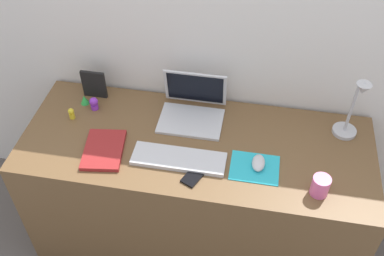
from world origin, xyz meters
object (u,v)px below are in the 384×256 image
keyboard (179,159)px  toy_figurine_purple (94,103)px  mouse (258,163)px  picture_frame (94,84)px  laptop (193,106)px  cell_phone (195,175)px  toy_figurine_yellow (71,113)px  notebook_pad (104,150)px  coffee_mug (320,186)px  toy_figurine_green (85,100)px  desk_lamp (353,111)px

keyboard → toy_figurine_purple: size_ratio=6.21×
mouse → toy_figurine_purple: 0.85m
picture_frame → laptop: bearing=-5.6°
cell_phone → toy_figurine_yellow: (-0.64, 0.25, 0.02)m
laptop → picture_frame: 0.51m
cell_phone → toy_figurine_yellow: toy_figurine_yellow is taller
notebook_pad → picture_frame: picture_frame is taller
mouse → picture_frame: size_ratio=0.64×
coffee_mug → toy_figurine_green: bearing=162.3°
desk_lamp → toy_figurine_yellow: desk_lamp is taller
mouse → picture_frame: 0.91m
notebook_pad → coffee_mug: size_ratio=2.67×
desk_lamp → notebook_pad: bearing=-165.0°
toy_figurine_yellow → toy_figurine_purple: bearing=44.7°
laptop → keyboard: bearing=-91.4°
cell_phone → picture_frame: (-0.58, 0.43, 0.07)m
toy_figurine_yellow → coffee_mug: bearing=-12.1°
mouse → picture_frame: bearing=159.0°
desk_lamp → toy_figurine_purple: bearing=-179.1°
coffee_mug → toy_figurine_yellow: bearing=167.9°
picture_frame → toy_figurine_green: picture_frame is taller
mouse → toy_figurine_green: (-0.88, 0.26, 0.00)m
picture_frame → cell_phone: bearing=-36.1°
mouse → desk_lamp: bearing=33.5°
picture_frame → coffee_mug: size_ratio=1.67×
cell_phone → toy_figurine_yellow: size_ratio=2.24×
notebook_pad → toy_figurine_green: 0.36m
mouse → toy_figurine_purple: bearing=164.2°
toy_figurine_green → toy_figurine_purple: bearing=-26.0°
coffee_mug → notebook_pad: bearing=176.0°
cell_phone → toy_figurine_purple: (-0.56, 0.33, 0.03)m
laptop → coffee_mug: size_ratio=3.34×
laptop → toy_figurine_purple: bearing=-174.9°
laptop → mouse: bearing=-39.2°
toy_figurine_green → coffee_mug: bearing=-17.7°
notebook_pad → toy_figurine_green: toy_figurine_green is taller
picture_frame → desk_lamp: bearing=-3.5°
toy_figurine_purple → desk_lamp: bearing=0.9°
keyboard → coffee_mug: size_ratio=4.56×
cell_phone → keyboard: bearing=163.4°
notebook_pad → keyboard: bearing=-6.8°
cell_phone → coffee_mug: bearing=24.5°
toy_figurine_purple → toy_figurine_yellow: 0.12m
cell_phone → picture_frame: picture_frame is taller
keyboard → toy_figurine_purple: 0.54m
toy_figurine_purple → toy_figurine_green: (-0.06, 0.03, -0.01)m
toy_figurine_yellow → notebook_pad: bearing=-40.0°
cell_phone → desk_lamp: bearing=53.2°
desk_lamp → toy_figurine_green: (-1.26, 0.01, -0.14)m
laptop → coffee_mug: (0.59, -0.37, -0.01)m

